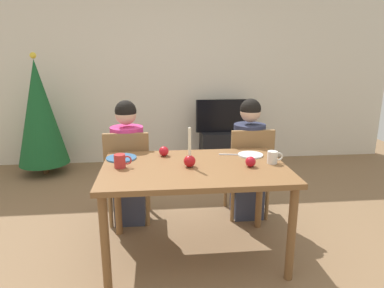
{
  "coord_description": "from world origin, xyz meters",
  "views": [
    {
      "loc": [
        -0.27,
        -2.5,
        1.59
      ],
      "look_at": [
        0.0,
        0.2,
        0.87
      ],
      "focal_mm": 32.62,
      "sensor_mm": 36.0,
      "label": 1
    }
  ],
  "objects_px": {
    "christmas_tree": "(39,113)",
    "plate_left": "(121,158)",
    "person_left_child": "(128,165)",
    "candle_centerpiece": "(190,159)",
    "person_right_child": "(248,161)",
    "apple_by_left_plate": "(164,151)",
    "tv": "(224,116)",
    "mug_left": "(120,161)",
    "chair_left": "(128,172)",
    "chair_right": "(249,168)",
    "dining_table": "(195,176)",
    "plate_right": "(250,155)",
    "tv_stand": "(223,148)",
    "apple_near_candle": "(251,162)",
    "mug_right": "(273,157)"
  },
  "relations": [
    {
      "from": "person_right_child",
      "to": "apple_near_candle",
      "type": "distance_m",
      "value": 0.75
    },
    {
      "from": "mug_left",
      "to": "mug_right",
      "type": "height_order",
      "value": "mug_left"
    },
    {
      "from": "christmas_tree",
      "to": "candle_centerpiece",
      "type": "height_order",
      "value": "christmas_tree"
    },
    {
      "from": "plate_left",
      "to": "tv_stand",
      "type": "bearing_deg",
      "value": 58.93
    },
    {
      "from": "dining_table",
      "to": "plate_left",
      "type": "xyz_separation_m",
      "value": [
        -0.57,
        0.25,
        0.09
      ]
    },
    {
      "from": "tv_stand",
      "to": "apple_by_left_plate",
      "type": "distance_m",
      "value": 2.27
    },
    {
      "from": "mug_left",
      "to": "tv_stand",
      "type": "bearing_deg",
      "value": 61.82
    },
    {
      "from": "chair_right",
      "to": "person_left_child",
      "type": "bearing_deg",
      "value": 178.38
    },
    {
      "from": "tv",
      "to": "plate_right",
      "type": "relative_size",
      "value": 3.79
    },
    {
      "from": "candle_centerpiece",
      "to": "christmas_tree",
      "type": "bearing_deg",
      "value": 129.07
    },
    {
      "from": "christmas_tree",
      "to": "plate_right",
      "type": "relative_size",
      "value": 7.61
    },
    {
      "from": "mug_left",
      "to": "person_left_child",
      "type": "bearing_deg",
      "value": 89.81
    },
    {
      "from": "tv",
      "to": "chair_left",
      "type": "bearing_deg",
      "value": -125.76
    },
    {
      "from": "plate_left",
      "to": "plate_right",
      "type": "distance_m",
      "value": 1.07
    },
    {
      "from": "person_right_child",
      "to": "apple_by_left_plate",
      "type": "distance_m",
      "value": 0.92
    },
    {
      "from": "chair_right",
      "to": "candle_centerpiece",
      "type": "xyz_separation_m",
      "value": [
        -0.63,
        -0.62,
        0.3
      ]
    },
    {
      "from": "person_right_child",
      "to": "plate_left",
      "type": "bearing_deg",
      "value": -161.38
    },
    {
      "from": "tv",
      "to": "mug_left",
      "type": "xyz_separation_m",
      "value": [
        -1.22,
        -2.28,
        0.09
      ]
    },
    {
      "from": "plate_right",
      "to": "apple_near_candle",
      "type": "xyz_separation_m",
      "value": [
        -0.08,
        -0.29,
        0.03
      ]
    },
    {
      "from": "dining_table",
      "to": "person_right_child",
      "type": "bearing_deg",
      "value": 47.22
    },
    {
      "from": "plate_left",
      "to": "apple_near_candle",
      "type": "height_order",
      "value": "apple_near_candle"
    },
    {
      "from": "person_right_child",
      "to": "christmas_tree",
      "type": "xyz_separation_m",
      "value": [
        -2.38,
        1.5,
        0.25
      ]
    },
    {
      "from": "person_left_child",
      "to": "person_right_child",
      "type": "distance_m",
      "value": 1.15
    },
    {
      "from": "person_left_child",
      "to": "candle_centerpiece",
      "type": "distance_m",
      "value": 0.87
    },
    {
      "from": "candle_centerpiece",
      "to": "person_left_child",
      "type": "bearing_deg",
      "value": 128.12
    },
    {
      "from": "chair_right",
      "to": "mug_left",
      "type": "bearing_deg",
      "value": -152.9
    },
    {
      "from": "dining_table",
      "to": "mug_left",
      "type": "height_order",
      "value": "mug_left"
    },
    {
      "from": "person_left_child",
      "to": "apple_by_left_plate",
      "type": "relative_size",
      "value": 14.51
    },
    {
      "from": "apple_by_left_plate",
      "to": "person_left_child",
      "type": "bearing_deg",
      "value": 133.11
    },
    {
      "from": "chair_right",
      "to": "person_left_child",
      "type": "height_order",
      "value": "person_left_child"
    },
    {
      "from": "chair_right",
      "to": "mug_right",
      "type": "bearing_deg",
      "value": -88.24
    },
    {
      "from": "tv_stand",
      "to": "mug_left",
      "type": "bearing_deg",
      "value": -118.18
    },
    {
      "from": "mug_right",
      "to": "apple_by_left_plate",
      "type": "bearing_deg",
      "value": 161.28
    },
    {
      "from": "dining_table",
      "to": "tv",
      "type": "relative_size",
      "value": 1.77
    },
    {
      "from": "apple_near_candle",
      "to": "dining_table",
      "type": "bearing_deg",
      "value": 171.93
    },
    {
      "from": "dining_table",
      "to": "chair_right",
      "type": "relative_size",
      "value": 1.56
    },
    {
      "from": "chair_right",
      "to": "plate_left",
      "type": "bearing_deg",
      "value": -162.82
    },
    {
      "from": "christmas_tree",
      "to": "plate_left",
      "type": "relative_size",
      "value": 6.5
    },
    {
      "from": "chair_left",
      "to": "apple_near_candle",
      "type": "height_order",
      "value": "chair_left"
    },
    {
      "from": "christmas_tree",
      "to": "candle_centerpiece",
      "type": "bearing_deg",
      "value": -50.93
    },
    {
      "from": "mug_left",
      "to": "plate_right",
      "type": "bearing_deg",
      "value": 11.14
    },
    {
      "from": "plate_left",
      "to": "mug_right",
      "type": "distance_m",
      "value": 1.21
    },
    {
      "from": "tv_stand",
      "to": "tv",
      "type": "bearing_deg",
      "value": 90.0
    },
    {
      "from": "apple_by_left_plate",
      "to": "chair_left",
      "type": "bearing_deg",
      "value": 135.89
    },
    {
      "from": "chair_left",
      "to": "mug_left",
      "type": "distance_m",
      "value": 0.66
    },
    {
      "from": "tv_stand",
      "to": "mug_left",
      "type": "height_order",
      "value": "mug_left"
    },
    {
      "from": "chair_left",
      "to": "apple_by_left_plate",
      "type": "relative_size",
      "value": 11.15
    },
    {
      "from": "christmas_tree",
      "to": "mug_left",
      "type": "xyz_separation_m",
      "value": [
        1.23,
        -2.12,
        -0.02
      ]
    },
    {
      "from": "chair_left",
      "to": "plate_right",
      "type": "bearing_deg",
      "value": -19.96
    },
    {
      "from": "candle_centerpiece",
      "to": "apple_by_left_plate",
      "type": "height_order",
      "value": "candle_centerpiece"
    }
  ]
}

